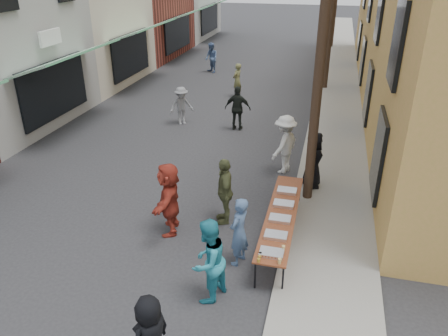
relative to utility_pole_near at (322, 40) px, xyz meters
The scene contains 24 objects.
ground 6.91m from the utility_pole_near, 145.10° to the right, with size 120.00×120.00×0.00m, color #28282B.
sidewalk 12.82m from the utility_pole_near, 86.66° to the left, with size 2.20×60.00×0.10m, color gray.
storefront_row 18.65m from the utility_pole_near, 140.09° to the left, with size 8.00×37.00×9.00m.
utility_pole_near is the anchor object (origin of this frame).
serving_table 4.39m from the utility_pole_near, 103.00° to the right, with size 0.70×4.00×0.75m.
catering_tray_sausage 5.35m from the utility_pole_near, 97.46° to the right, with size 0.50×0.33×0.08m, color maroon.
catering_tray_foil_b 4.90m from the utility_pole_near, 98.97° to the right, with size 0.50×0.33×0.08m, color #B2B2B7.
catering_tray_buns 4.48m from the utility_pole_near, 101.46° to the right, with size 0.50×0.33×0.08m, color tan.
catering_tray_foil_d 4.14m from the utility_pole_near, 105.80° to the right, with size 0.50×0.33×0.08m, color #B2B2B7.
catering_tray_buns_end 3.89m from the utility_pole_near, 115.12° to the right, with size 0.50×0.33×0.08m, color tan.
condiment_jar_a 5.59m from the utility_pole_near, 99.92° to the right, with size 0.07×0.07×0.08m, color #A57F26.
condiment_jar_b 5.51m from the utility_pole_near, 100.16° to the right, with size 0.07×0.07×0.08m, color #A57F26.
condiment_jar_c 5.44m from the utility_pole_near, 100.42° to the right, with size 0.07×0.07×0.08m, color #A57F26.
cup_stack 5.50m from the utility_pole_near, 94.22° to the right, with size 0.08×0.08×0.12m, color tan.
guest_front_b 5.09m from the utility_pole_near, 111.78° to the right, with size 0.61×0.40×1.66m, color #435C81.
guest_front_c 6.03m from the utility_pole_near, 110.04° to the right, with size 0.89×0.69×1.83m, color teal.
guest_front_d 4.01m from the utility_pole_near, 118.74° to the left, with size 1.24×0.71×1.92m, color silver.
guest_front_e 4.46m from the utility_pole_near, 140.71° to the right, with size 1.06×0.44×1.81m, color #4F5531.
guest_queue_back 5.41m from the utility_pole_near, 143.17° to the right, with size 1.75×0.56×1.89m, color #A03123.
server 3.61m from the utility_pole_near, 85.84° to the left, with size 0.84×0.55×1.72m, color black.
passerby_left 8.42m from the utility_pole_near, 137.32° to the left, with size 1.02×0.58×1.57m, color slate.
passerby_mid 6.97m from the utility_pole_near, 122.16° to the left, with size 1.04×0.43×1.78m, color black.
passerby_right 11.06m from the utility_pole_near, 113.70° to the left, with size 0.60×0.39×1.65m, color #67693C.
passerby_far 16.02m from the utility_pole_near, 115.69° to the left, with size 0.85×0.66×1.75m, color #516D9E.
Camera 1 is at (4.63, -8.20, 6.34)m, focal length 35.00 mm.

